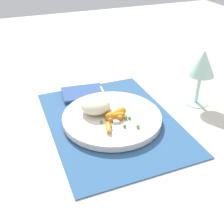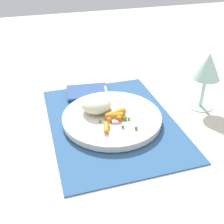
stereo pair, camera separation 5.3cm
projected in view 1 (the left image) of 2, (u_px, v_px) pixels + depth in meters
The scene contains 9 objects.
ground_plane at pixel (112, 122), 0.75m from camera, with size 2.40×2.40×0.00m, color beige.
placemat at pixel (112, 121), 0.75m from camera, with size 0.43×0.32×0.01m, color #2D5684.
plate at pixel (112, 118), 0.75m from camera, with size 0.26×0.26×0.02m, color silver.
rice_mound at pixel (95, 105), 0.75m from camera, with size 0.08×0.08×0.04m, color beige.
carrot_portion at pixel (114, 116), 0.72m from camera, with size 0.08×0.08×0.02m.
pea_scatter at pixel (120, 120), 0.71m from camera, with size 0.09×0.08×0.01m.
fork at pixel (109, 107), 0.77m from camera, with size 0.20×0.04×0.01m.
wine_glass at pixel (202, 65), 0.78m from camera, with size 0.07×0.07×0.16m.
napkin at pixel (83, 93), 0.87m from camera, with size 0.09×0.13×0.01m, color #33518C.
Camera 1 is at (0.58, -0.23, 0.43)m, focal length 45.63 mm.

